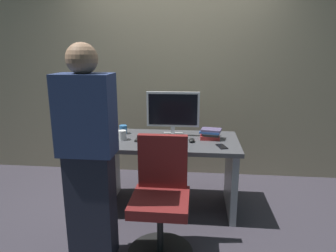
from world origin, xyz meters
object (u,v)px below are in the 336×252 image
object	(u,v)px
cup_by_monitor	(123,129)
office_chair	(161,202)
person_at_desk	(88,155)
keyboard	(158,140)
desk	(168,161)
cell_phone	(222,146)
cup_near_keyboard	(122,135)
book_stack	(210,134)
monitor	(173,111)
mouse	(192,140)

from	to	relation	value
cup_by_monitor	office_chair	bearing A→B (deg)	-60.30
office_chair	person_at_desk	xyz separation A→B (m)	(-0.52, -0.11, 0.41)
keyboard	desk	bearing A→B (deg)	39.97
desk	cell_phone	xyz separation A→B (m)	(0.51, -0.19, 0.23)
office_chair	cup_near_keyboard	xyz separation A→B (m)	(-0.47, 0.67, 0.35)
keyboard	office_chair	bearing A→B (deg)	-76.82
person_at_desk	book_stack	size ratio (longest dim) A/B	7.21
monitor	keyboard	size ratio (longest dim) A/B	1.26
office_chair	mouse	size ratio (longest dim) A/B	9.40
person_at_desk	cell_phone	xyz separation A→B (m)	(1.02, 0.65, -0.11)
cup_by_monitor	cell_phone	size ratio (longest dim) A/B	0.61
cup_near_keyboard	book_stack	bearing A→B (deg)	7.57
monitor	keyboard	xyz separation A→B (m)	(-0.13, -0.22, -0.25)
cup_by_monitor	book_stack	world-z (taller)	book_stack
mouse	person_at_desk	bearing A→B (deg)	-133.43
cup_near_keyboard	monitor	bearing A→B (deg)	22.93
book_stack	cup_by_monitor	bearing A→B (deg)	172.93
cup_near_keyboard	cup_by_monitor	distance (m)	0.23
mouse	cell_phone	size ratio (longest dim) A/B	0.69
monitor	cup_near_keyboard	bearing A→B (deg)	-157.07
office_chair	cup_by_monitor	size ratio (longest dim) A/B	10.62
cell_phone	keyboard	bearing A→B (deg)	151.33
keyboard	book_stack	bearing A→B (deg)	18.16
desk	mouse	size ratio (longest dim) A/B	13.79
book_stack	monitor	bearing A→B (deg)	166.93
person_at_desk	monitor	size ratio (longest dim) A/B	3.03
mouse	book_stack	size ratio (longest dim) A/B	0.44
mouse	cell_phone	world-z (taller)	mouse
cup_near_keyboard	desk	bearing A→B (deg)	6.76
monitor	desk	bearing A→B (deg)	-101.29
monitor	mouse	bearing A→B (deg)	-46.11
cup_by_monitor	monitor	bearing A→B (deg)	-2.63
cup_near_keyboard	cup_by_monitor	size ratio (longest dim) A/B	1.06
monitor	cup_by_monitor	world-z (taller)	monitor
cup_near_keyboard	book_stack	distance (m)	0.87
desk	book_stack	distance (m)	0.50
desk	monitor	distance (m)	0.51
desk	cup_near_keyboard	size ratio (longest dim) A/B	14.66
cup_near_keyboard	cup_by_monitor	world-z (taller)	cup_near_keyboard
cup_near_keyboard	person_at_desk	bearing A→B (deg)	-93.95
office_chair	cup_near_keyboard	distance (m)	0.89
desk	monitor	xyz separation A→B (m)	(0.03, 0.15, 0.48)
person_at_desk	keyboard	bearing A→B (deg)	61.85
cup_near_keyboard	book_stack	xyz separation A→B (m)	(0.87, 0.12, 0.00)
desk	monitor	size ratio (longest dim) A/B	2.55
monitor	book_stack	bearing A→B (deg)	-13.07
keyboard	cell_phone	bearing A→B (deg)	-7.36
cup_by_monitor	cup_near_keyboard	bearing A→B (deg)	-78.08
book_stack	mouse	bearing A→B (deg)	-147.21
keyboard	cup_by_monitor	xyz separation A→B (m)	(-0.40, 0.25, 0.03)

